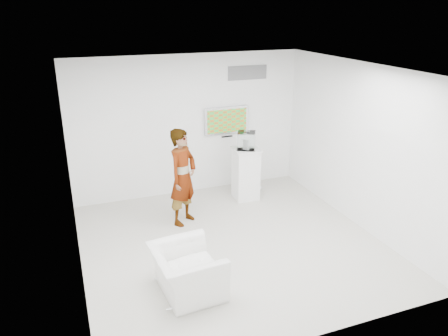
{
  "coord_description": "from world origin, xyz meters",
  "views": [
    {
      "loc": [
        -2.5,
        -6.2,
        3.91
      ],
      "look_at": [
        0.09,
        0.6,
        1.19
      ],
      "focal_mm": 35.0,
      "sensor_mm": 36.0,
      "label": 1
    }
  ],
  "objects_px": {
    "armchair": "(187,271)",
    "floor_uplight": "(258,184)",
    "tv": "(226,120)",
    "person": "(183,177)",
    "pedestal": "(246,174)"
  },
  "relations": [
    {
      "from": "person",
      "to": "tv",
      "type": "bearing_deg",
      "value": 4.88
    },
    {
      "from": "armchair",
      "to": "floor_uplight",
      "type": "distance_m",
      "value": 3.96
    },
    {
      "from": "tv",
      "to": "floor_uplight",
      "type": "bearing_deg",
      "value": -37.59
    },
    {
      "from": "floor_uplight",
      "to": "armchair",
      "type": "bearing_deg",
      "value": -130.15
    },
    {
      "from": "tv",
      "to": "floor_uplight",
      "type": "height_order",
      "value": "tv"
    },
    {
      "from": "person",
      "to": "armchair",
      "type": "bearing_deg",
      "value": -144.32
    },
    {
      "from": "tv",
      "to": "person",
      "type": "height_order",
      "value": "tv"
    },
    {
      "from": "person",
      "to": "pedestal",
      "type": "xyz_separation_m",
      "value": [
        1.55,
        0.61,
        -0.37
      ]
    },
    {
      "from": "tv",
      "to": "person",
      "type": "distance_m",
      "value": 2.04
    },
    {
      "from": "armchair",
      "to": "tv",
      "type": "bearing_deg",
      "value": -33.19
    },
    {
      "from": "armchair",
      "to": "floor_uplight",
      "type": "bearing_deg",
      "value": -44.07
    },
    {
      "from": "person",
      "to": "armchair",
      "type": "distance_m",
      "value": 2.27
    },
    {
      "from": "floor_uplight",
      "to": "person",
      "type": "bearing_deg",
      "value": -155.63
    },
    {
      "from": "tv",
      "to": "armchair",
      "type": "relative_size",
      "value": 0.96
    },
    {
      "from": "armchair",
      "to": "floor_uplight",
      "type": "xyz_separation_m",
      "value": [
        2.55,
        3.02,
        -0.21
      ]
    }
  ]
}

